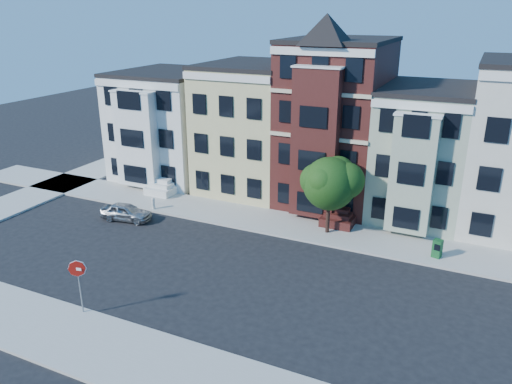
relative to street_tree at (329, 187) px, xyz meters
The scene contains 12 objects.
ground 8.69m from the street_tree, 102.00° to the right, with size 120.00×120.00×0.00m, color black.
far_sidewalk 3.68m from the street_tree, behind, with size 60.00×4.00×0.15m, color #9E9B93.
near_sidewalk 16.26m from the street_tree, 96.00° to the right, with size 60.00×4.00×0.15m, color #9E9B93.
house_white 17.98m from the street_tree, 158.22° to the left, with size 8.00×9.00×9.00m, color silver.
house_yellow 11.05m from the street_tree, 142.46° to the left, with size 7.00×9.00×10.00m, color #CABE83.
house_brown 7.36m from the street_tree, 104.05° to the left, with size 7.00×9.00×12.00m, color #3D1613.
house_green 8.31m from the street_tree, 54.02° to the left, with size 6.00×9.00×9.00m, color #96A38A.
street_tree is the anchor object (origin of this frame).
parked_car 14.52m from the street_tree, 164.60° to the right, with size 1.48×3.69×1.26m, color #999CA0.
newspaper_box 7.56m from the street_tree, ahead, with size 0.51×0.45×1.13m, color #165326.
fire_hydrant 13.43m from the street_tree, behind, with size 0.25×0.25×0.70m, color beige.
stop_sign 16.39m from the street_tree, 119.87° to the right, with size 0.89×0.12×3.22m, color #B7150C, non-canonical shape.
Camera 1 is at (10.22, -21.82, 14.24)m, focal length 35.00 mm.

